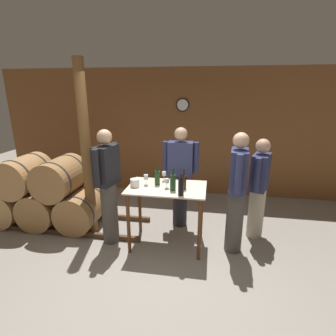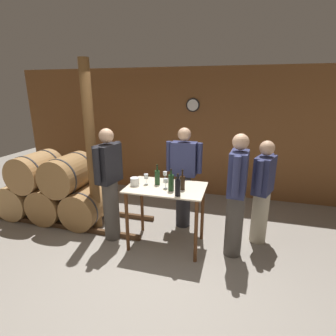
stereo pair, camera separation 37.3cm
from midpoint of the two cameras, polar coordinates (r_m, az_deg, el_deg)
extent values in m
plane|color=gray|center=(3.63, -4.83, -21.77)|extent=(14.00, 14.00, 0.00)
cube|color=brown|center=(5.71, 1.93, 7.61)|extent=(8.40, 0.05, 2.70)
cylinder|color=black|center=(5.61, 1.25, 13.56)|extent=(0.28, 0.03, 0.28)
cylinder|color=white|center=(5.60, 1.23, 13.55)|extent=(0.23, 0.01, 0.23)
cube|color=#4C331E|center=(5.00, -28.65, -11.79)|extent=(3.51, 0.06, 0.08)
cube|color=#4C331E|center=(5.46, -24.51, -8.81)|extent=(3.51, 0.06, 0.08)
cylinder|color=tan|center=(5.53, -32.52, -6.54)|extent=(0.64, 0.81, 0.64)
cylinder|color=#38383D|center=(5.37, -34.22, -7.49)|extent=(0.65, 0.03, 0.65)
cylinder|color=#38383D|center=(5.69, -30.92, -5.65)|extent=(0.65, 0.03, 0.65)
cylinder|color=#9E7242|center=(5.12, -26.88, -7.44)|extent=(0.64, 0.81, 0.64)
cylinder|color=#38383D|center=(4.94, -28.53, -8.51)|extent=(0.65, 0.03, 0.65)
cylinder|color=#38383D|center=(5.29, -25.36, -6.43)|extent=(0.65, 0.03, 0.65)
cylinder|color=#9E7242|center=(4.76, -20.31, -8.39)|extent=(0.64, 0.81, 0.64)
cylinder|color=#38383D|center=(4.57, -21.81, -9.61)|extent=(0.65, 0.03, 0.65)
cylinder|color=#38383D|center=(4.95, -18.93, -7.25)|extent=(0.65, 0.03, 0.65)
cylinder|color=#AD7F4C|center=(5.14, -30.69, -1.40)|extent=(0.64, 0.81, 0.64)
cylinder|color=#38383D|center=(4.97, -32.45, -2.25)|extent=(0.65, 0.03, 0.65)
cylinder|color=#38383D|center=(5.32, -29.04, -0.60)|extent=(0.65, 0.03, 0.65)
cylinder|color=#9E7242|center=(4.74, -24.48, -1.90)|extent=(0.64, 0.81, 0.64)
cylinder|color=#38383D|center=(4.55, -26.15, -2.86)|extent=(0.65, 0.03, 0.65)
cylinder|color=#38383D|center=(4.94, -22.94, -1.02)|extent=(0.65, 0.03, 0.65)
cube|color=beige|center=(3.72, -3.13, -4.32)|extent=(1.11, 0.71, 0.02)
cylinder|color=#593319|center=(3.80, -11.46, -11.94)|extent=(0.05, 0.05, 0.91)
cylinder|color=#593319|center=(3.59, 3.84, -13.42)|extent=(0.05, 0.05, 0.91)
cylinder|color=#593319|center=(4.29, -8.67, -8.28)|extent=(0.05, 0.05, 0.91)
cylinder|color=#593319|center=(4.11, 4.70, -9.32)|extent=(0.05, 0.05, 0.91)
cylinder|color=brown|center=(4.25, -19.84, 3.41)|extent=(0.16, 0.16, 2.70)
cylinder|color=#193819|center=(3.78, -5.19, -2.21)|extent=(0.08, 0.08, 0.21)
cylinder|color=#193819|center=(3.73, -5.25, -0.05)|extent=(0.02, 0.02, 0.09)
cylinder|color=black|center=(3.72, -5.26, 0.48)|extent=(0.03, 0.03, 0.02)
cylinder|color=#193819|center=(3.55, -1.95, -3.26)|extent=(0.08, 0.08, 0.22)
cylinder|color=#193819|center=(3.50, -1.97, -0.89)|extent=(0.02, 0.02, 0.09)
cylinder|color=black|center=(3.49, -1.98, -0.37)|extent=(0.03, 0.03, 0.02)
cylinder|color=black|center=(3.39, -0.31, -4.26)|extent=(0.08, 0.08, 0.22)
cylinder|color=black|center=(3.34, -0.31, -1.82)|extent=(0.02, 0.02, 0.08)
cylinder|color=black|center=(3.33, -0.31, -1.32)|extent=(0.03, 0.03, 0.02)
cylinder|color=black|center=(3.61, 0.47, -3.21)|extent=(0.07, 0.07, 0.19)
cylinder|color=black|center=(3.56, 0.48, -1.03)|extent=(0.02, 0.02, 0.10)
cylinder|color=black|center=(3.55, 0.48, -0.44)|extent=(0.03, 0.03, 0.02)
cylinder|color=silver|center=(3.82, -7.59, -3.68)|extent=(0.06, 0.06, 0.00)
cylinder|color=silver|center=(3.81, -7.61, -3.09)|extent=(0.01, 0.01, 0.08)
cylinder|color=silver|center=(3.78, -7.66, -2.01)|extent=(0.06, 0.06, 0.07)
cylinder|color=silver|center=(3.95, -3.57, -2.86)|extent=(0.06, 0.06, 0.00)
cylinder|color=silver|center=(3.94, -3.59, -2.24)|extent=(0.01, 0.01, 0.09)
cylinder|color=silver|center=(3.92, -3.60, -1.25)|extent=(0.06, 0.06, 0.06)
cylinder|color=silver|center=(3.67, -3.19, -4.44)|extent=(0.06, 0.06, 0.00)
cylinder|color=silver|center=(3.65, -3.20, -3.85)|extent=(0.01, 0.01, 0.08)
cylinder|color=silver|center=(3.63, -3.22, -2.83)|extent=(0.06, 0.06, 0.06)
cylinder|color=white|center=(3.76, -10.06, -3.23)|extent=(0.13, 0.13, 0.12)
cylinder|color=#B7AD93|center=(4.32, 16.25, -9.42)|extent=(0.24, 0.24, 0.81)
cube|color=navy|center=(4.07, 17.02, -0.87)|extent=(0.34, 0.45, 0.54)
sphere|color=tan|center=(3.98, 17.50, 4.58)|extent=(0.21, 0.21, 0.21)
cylinder|color=navy|center=(4.30, 17.81, 0.36)|extent=(0.09, 0.09, 0.49)
cylinder|color=navy|center=(3.83, 16.19, -1.48)|extent=(0.09, 0.09, 0.49)
cylinder|color=#4C4742|center=(4.13, -15.14, -9.52)|extent=(0.24, 0.24, 0.94)
cube|color=black|center=(3.86, -15.99, 0.54)|extent=(0.29, 0.43, 0.57)
sphere|color=tan|center=(3.78, -16.48, 6.49)|extent=(0.21, 0.21, 0.21)
cylinder|color=black|center=(3.67, -18.25, -0.07)|extent=(0.09, 0.09, 0.51)
cylinder|color=black|center=(4.06, -14.00, 1.86)|extent=(0.09, 0.09, 0.51)
cylinder|color=#232328|center=(4.47, 0.22, -7.03)|extent=(0.24, 0.24, 0.91)
cube|color=navy|center=(4.23, 0.24, 2.05)|extent=(0.40, 0.22, 0.55)
sphere|color=tan|center=(4.14, 0.24, 7.38)|extent=(0.21, 0.21, 0.21)
cylinder|color=navy|center=(4.19, 3.62, 2.26)|extent=(0.09, 0.09, 0.49)
cylinder|color=navy|center=(4.27, -3.08, 2.54)|extent=(0.09, 0.09, 0.49)
cylinder|color=#4C4742|center=(3.86, 11.56, -11.39)|extent=(0.24, 0.24, 0.92)
cube|color=navy|center=(3.57, 12.25, -0.71)|extent=(0.25, 0.42, 0.58)
sphere|color=tan|center=(3.47, 12.68, 5.85)|extent=(0.21, 0.21, 0.21)
cylinder|color=navy|center=(3.81, 12.47, 0.80)|extent=(0.09, 0.09, 0.52)
cylinder|color=navy|center=(3.33, 12.07, -1.49)|extent=(0.09, 0.09, 0.52)
camera|label=1|loc=(0.19, -92.86, -0.86)|focal=28.00mm
camera|label=2|loc=(0.19, 87.14, 0.86)|focal=28.00mm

